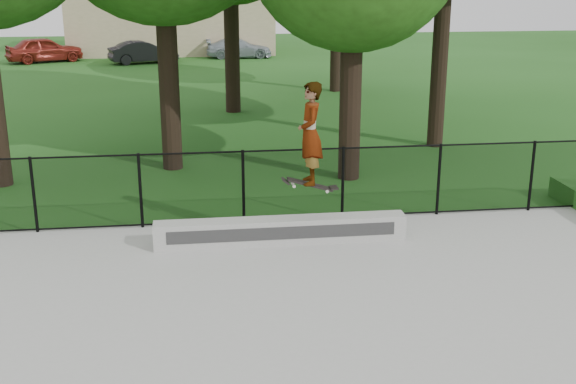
% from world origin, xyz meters
% --- Properties ---
extents(grind_ledge, '(4.65, 0.40, 0.48)m').
position_xyz_m(grind_ledge, '(0.60, 4.70, 0.30)').
color(grind_ledge, '#B8B7B2').
rests_on(grind_ledge, concrete_slab).
extents(car_a, '(4.33, 3.13, 1.38)m').
position_xyz_m(car_a, '(-8.91, 33.73, 0.69)').
color(car_a, maroon).
rests_on(car_a, ground).
extents(car_b, '(3.53, 2.24, 1.20)m').
position_xyz_m(car_b, '(-3.52, 32.53, 0.60)').
color(car_b, black).
rests_on(car_b, ground).
extents(car_c, '(3.44, 1.52, 1.09)m').
position_xyz_m(car_c, '(1.79, 34.31, 0.54)').
color(car_c, '#95A0A9').
rests_on(car_c, ground).
extents(skater_airborne, '(0.82, 0.68, 2.02)m').
position_xyz_m(skater_airborne, '(1.11, 4.56, 2.12)').
color(skater_airborne, black).
rests_on(skater_airborne, ground).
extents(chainlink_fence, '(16.06, 0.06, 1.50)m').
position_xyz_m(chainlink_fence, '(0.00, 5.90, 0.81)').
color(chainlink_fence, black).
rests_on(chainlink_fence, concrete_slab).
extents(distant_building, '(12.40, 6.40, 4.30)m').
position_xyz_m(distant_building, '(-2.00, 38.00, 2.16)').
color(distant_building, '#C7B18C').
rests_on(distant_building, ground).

